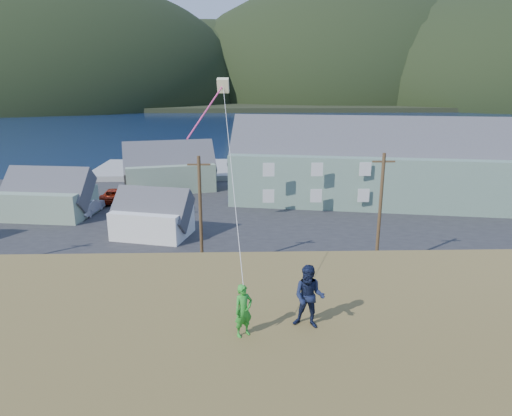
{
  "coord_description": "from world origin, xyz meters",
  "views": [
    {
      "loc": [
        3.36,
        -29.53,
        13.83
      ],
      "look_at": [
        3.87,
        -11.71,
        8.8
      ],
      "focal_mm": 32.0,
      "sensor_mm": 36.0,
      "label": 1
    }
  ],
  "objects_px": {
    "wharf": "(183,170)",
    "lodge": "(380,164)",
    "kite_flyer_green": "(243,311)",
    "shed_palegreen_near": "(48,195)",
    "kite_flyer_navy": "(309,297)",
    "shed_white": "(152,215)",
    "shed_palegreen_far": "(170,168)"
  },
  "relations": [
    {
      "from": "wharf",
      "to": "lodge",
      "type": "bearing_deg",
      "value": -36.77
    },
    {
      "from": "wharf",
      "to": "lodge",
      "type": "height_order",
      "value": "lodge"
    },
    {
      "from": "kite_flyer_green",
      "to": "lodge",
      "type": "bearing_deg",
      "value": 36.14
    },
    {
      "from": "shed_palegreen_near",
      "to": "kite_flyer_navy",
      "type": "xyz_separation_m",
      "value": [
        21.83,
        -34.68,
        5.71
      ]
    },
    {
      "from": "shed_palegreen_near",
      "to": "kite_flyer_navy",
      "type": "relative_size",
      "value": 5.19
    },
    {
      "from": "kite_flyer_navy",
      "to": "wharf",
      "type": "bearing_deg",
      "value": 118.73
    },
    {
      "from": "shed_white",
      "to": "shed_palegreen_far",
      "type": "distance_m",
      "value": 18.54
    },
    {
      "from": "kite_flyer_green",
      "to": "kite_flyer_navy",
      "type": "bearing_deg",
      "value": -19.96
    },
    {
      "from": "wharf",
      "to": "shed_palegreen_far",
      "type": "xyz_separation_m",
      "value": [
        -0.08,
        -11.51,
        2.48
      ]
    },
    {
      "from": "lodge",
      "to": "wharf",
      "type": "bearing_deg",
      "value": 153.56
    },
    {
      "from": "kite_flyer_green",
      "to": "shed_white",
      "type": "bearing_deg",
      "value": 73.48
    },
    {
      "from": "wharf",
      "to": "kite_flyer_green",
      "type": "height_order",
      "value": "kite_flyer_green"
    },
    {
      "from": "shed_palegreen_near",
      "to": "shed_palegreen_far",
      "type": "xyz_separation_m",
      "value": [
        10.61,
        12.05,
        0.54
      ]
    },
    {
      "from": "kite_flyer_navy",
      "to": "shed_white",
      "type": "bearing_deg",
      "value": 127.39
    },
    {
      "from": "kite_flyer_green",
      "to": "shed_palegreen_far",
      "type": "bearing_deg",
      "value": 68.81
    },
    {
      "from": "wharf",
      "to": "shed_white",
      "type": "relative_size",
      "value": 3.34
    },
    {
      "from": "lodge",
      "to": "kite_flyer_green",
      "type": "relative_size",
      "value": 24.01
    },
    {
      "from": "lodge",
      "to": "kite_flyer_navy",
      "type": "distance_m",
      "value": 42.07
    },
    {
      "from": "shed_white",
      "to": "shed_palegreen_far",
      "type": "height_order",
      "value": "shed_palegreen_far"
    },
    {
      "from": "lodge",
      "to": "shed_white",
      "type": "height_order",
      "value": "lodge"
    },
    {
      "from": "shed_white",
      "to": "lodge",
      "type": "bearing_deg",
      "value": 39.95
    },
    {
      "from": "shed_palegreen_far",
      "to": "kite_flyer_navy",
      "type": "height_order",
      "value": "kite_flyer_navy"
    },
    {
      "from": "wharf",
      "to": "lodge",
      "type": "xyz_separation_m",
      "value": [
        24.98,
        -18.66,
        4.14
      ]
    },
    {
      "from": "shed_palegreen_far",
      "to": "shed_palegreen_near",
      "type": "bearing_deg",
      "value": -144.74
    },
    {
      "from": "shed_white",
      "to": "shed_palegreen_far",
      "type": "xyz_separation_m",
      "value": [
        -1.22,
        18.48,
        0.81
      ]
    },
    {
      "from": "shed_palegreen_near",
      "to": "shed_palegreen_far",
      "type": "distance_m",
      "value": 16.06
    },
    {
      "from": "shed_white",
      "to": "kite_flyer_green",
      "type": "height_order",
      "value": "kite_flyer_green"
    },
    {
      "from": "shed_palegreen_near",
      "to": "shed_palegreen_far",
      "type": "bearing_deg",
      "value": 56.65
    },
    {
      "from": "shed_palegreen_far",
      "to": "kite_flyer_green",
      "type": "height_order",
      "value": "kite_flyer_green"
    },
    {
      "from": "shed_palegreen_far",
      "to": "kite_flyer_navy",
      "type": "distance_m",
      "value": 48.34
    },
    {
      "from": "wharf",
      "to": "kite_flyer_navy",
      "type": "distance_m",
      "value": 59.79
    },
    {
      "from": "wharf",
      "to": "shed_palegreen_near",
      "type": "bearing_deg",
      "value": -114.39
    }
  ]
}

